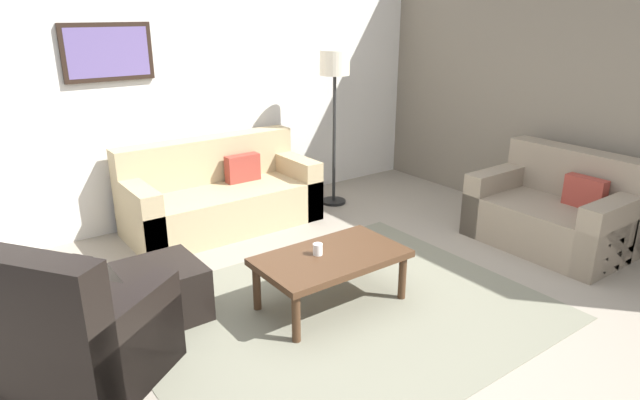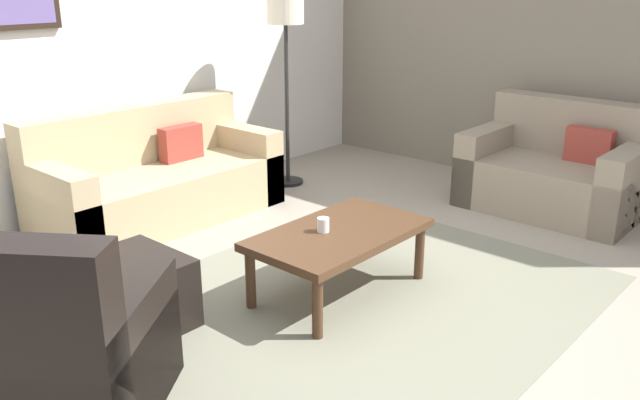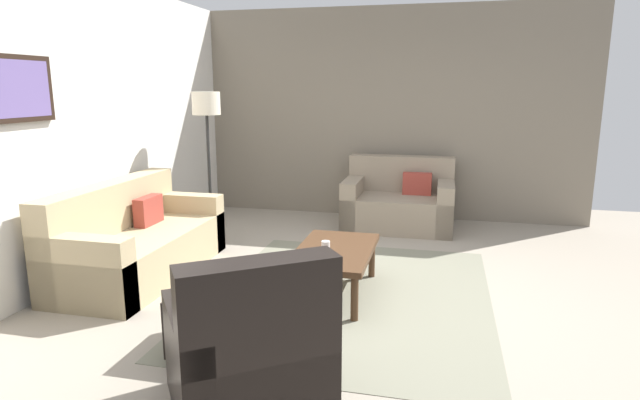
# 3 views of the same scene
# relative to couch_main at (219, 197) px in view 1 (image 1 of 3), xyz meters

# --- Properties ---
(ground_plane) EXTENTS (8.00, 8.00, 0.00)m
(ground_plane) POSITION_rel_couch_main_xyz_m (-0.07, -2.12, -0.30)
(ground_plane) COLOR gray
(rear_partition) EXTENTS (6.00, 0.12, 2.80)m
(rear_partition) POSITION_rel_couch_main_xyz_m (-0.07, 0.48, 1.10)
(rear_partition) COLOR silver
(rear_partition) RESTS_ON ground_plane
(stone_feature_panel) EXTENTS (0.12, 5.20, 2.80)m
(stone_feature_panel) POSITION_rel_couch_main_xyz_m (2.93, -2.12, 1.10)
(stone_feature_panel) COLOR slate
(stone_feature_panel) RESTS_ON ground_plane
(area_rug) EXTENTS (2.89, 2.34, 0.01)m
(area_rug) POSITION_rel_couch_main_xyz_m (-0.07, -2.12, -0.30)
(area_rug) COLOR slate
(area_rug) RESTS_ON ground_plane
(couch_main) EXTENTS (1.91, 0.85, 0.88)m
(couch_main) POSITION_rel_couch_main_xyz_m (0.00, 0.00, 0.00)
(couch_main) COLOR tan
(couch_main) RESTS_ON ground_plane
(couch_loveseat) EXTENTS (0.92, 1.35, 0.88)m
(couch_loveseat) POSITION_rel_couch_main_xyz_m (2.37, -2.32, -0.00)
(couch_loveseat) COLOR gray
(couch_loveseat) RESTS_ON ground_plane
(armchair_leather) EXTENTS (1.12, 1.12, 0.95)m
(armchair_leather) POSITION_rel_couch_main_xyz_m (-1.82, -1.87, 0.01)
(armchair_leather) COLOR black
(armchair_leather) RESTS_ON ground_plane
(ottoman) EXTENTS (0.56, 0.56, 0.40)m
(ottoman) POSITION_rel_couch_main_xyz_m (-1.14, -1.39, -0.10)
(ottoman) COLOR black
(ottoman) RESTS_ON ground_plane
(coffee_table) EXTENTS (1.10, 0.64, 0.41)m
(coffee_table) POSITION_rel_couch_main_xyz_m (-0.05, -1.97, 0.06)
(coffee_table) COLOR #472D1C
(coffee_table) RESTS_ON ground_plane
(cup) EXTENTS (0.07, 0.07, 0.09)m
(cup) POSITION_rel_couch_main_xyz_m (-0.13, -1.91, 0.15)
(cup) COLOR white
(cup) RESTS_ON coffee_table
(lamp_standing) EXTENTS (0.32, 0.32, 1.71)m
(lamp_standing) POSITION_rel_couch_main_xyz_m (1.36, -0.17, 1.11)
(lamp_standing) COLOR black
(lamp_standing) RESTS_ON ground_plane
(framed_artwork) EXTENTS (0.81, 0.04, 0.52)m
(framed_artwork) POSITION_rel_couch_main_xyz_m (-0.81, 0.39, 1.45)
(framed_artwork) COLOR black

